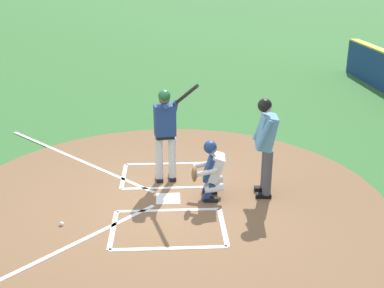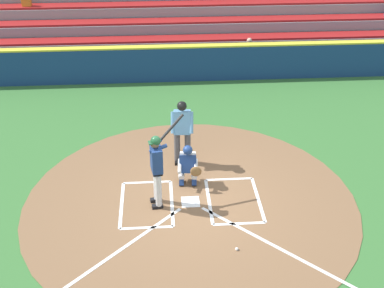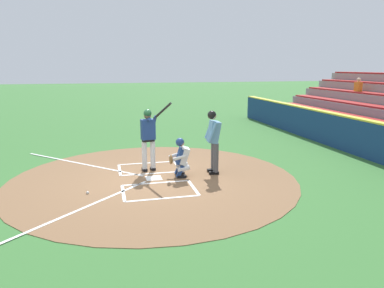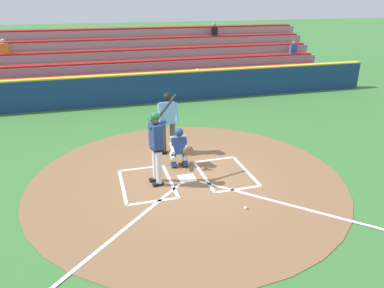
# 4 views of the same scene
# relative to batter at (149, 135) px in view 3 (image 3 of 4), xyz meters

# --- Properties ---
(ground_plane) EXTENTS (120.00, 120.00, 0.00)m
(ground_plane) POSITION_rel_batter_xyz_m (-0.77, -0.02, -1.10)
(ground_plane) COLOR #387033
(dirt_circle) EXTENTS (8.00, 8.00, 0.01)m
(dirt_circle) POSITION_rel_batter_xyz_m (-0.77, -0.02, -1.09)
(dirt_circle) COLOR brown
(dirt_circle) RESTS_ON ground
(home_plate_and_chalk) EXTENTS (7.93, 4.91, 0.01)m
(home_plate_and_chalk) POSITION_rel_batter_xyz_m (-0.77, 0.86, -1.08)
(home_plate_and_chalk) COLOR white
(home_plate_and_chalk) RESTS_ON dirt_circle
(batter) EXTENTS (0.87, 0.83, 2.13)m
(batter) POSITION_rel_batter_xyz_m (0.00, 0.00, 0.00)
(batter) COLOR silver
(batter) RESTS_ON ground
(catcher) EXTENTS (0.59, 0.64, 1.13)m
(catcher) POSITION_rel_batter_xyz_m (-0.77, -0.81, -0.51)
(catcher) COLOR black
(catcher) RESTS_ON ground
(plate_umpire) EXTENTS (0.60, 0.44, 1.86)m
(plate_umpire) POSITION_rel_batter_xyz_m (-0.67, -1.80, -0.02)
(plate_umpire) COLOR #4C4C51
(plate_umpire) RESTS_ON ground
(baseball) EXTENTS (0.07, 0.07, 0.07)m
(baseball) POSITION_rel_batter_xyz_m (-1.64, 1.74, -1.06)
(baseball) COLOR white
(baseball) RESTS_ON ground
(backstop_wall) EXTENTS (22.00, 0.36, 1.31)m
(backstop_wall) POSITION_rel_batter_xyz_m (-0.77, -7.52, -0.45)
(backstop_wall) COLOR navy
(backstop_wall) RESTS_ON ground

